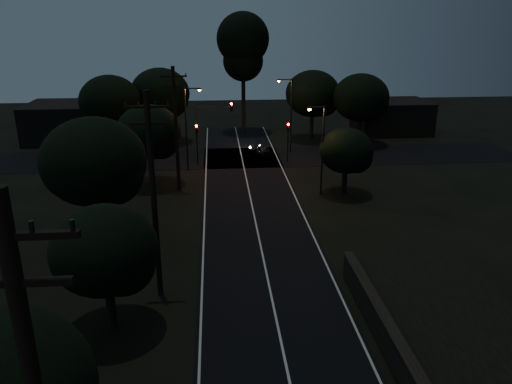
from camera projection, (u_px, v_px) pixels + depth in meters
road_surface at (249, 192)px, 42.86m from camera, size 60.00×70.00×0.03m
utility_pole_mid at (153, 195)px, 25.33m from camera, size 2.20×0.30×11.00m
utility_pole_far at (176, 128)px, 41.37m from camera, size 2.20×0.30×10.50m
tree_left_b at (108, 253)px, 22.83m from camera, size 4.94×4.94×6.28m
tree_left_c at (97, 164)px, 31.54m from camera, size 6.66×6.66×8.41m
tree_left_d at (151, 134)px, 43.25m from camera, size 5.62×5.62×7.13m
tree_far_nw at (162, 95)px, 57.88m from camera, size 6.83×6.83×8.65m
tree_far_w at (112, 102)px, 53.79m from camera, size 6.54×6.54×8.34m
tree_far_ne at (315, 95)px, 59.40m from camera, size 6.51×6.51×8.24m
tree_far_e at (363, 99)px, 57.01m from camera, size 6.41×6.41×8.13m
tree_right_a at (348, 152)px, 41.15m from camera, size 4.44×4.44×5.64m
tall_pine at (243, 46)px, 61.77m from camera, size 6.52×6.52×14.82m
building_left at (72, 121)px, 60.14m from camera, size 10.00×8.00×4.40m
building_right at (391, 116)px, 64.31m from camera, size 9.00×7.00×4.00m
signal_left at (197, 137)px, 49.87m from camera, size 0.28×0.35×4.10m
signal_right at (288, 135)px, 50.60m from camera, size 0.28×0.35×4.10m
signal_mast at (213, 122)px, 49.50m from camera, size 3.70×0.35×6.25m
streetlight_a at (188, 123)px, 47.34m from camera, size 1.66×0.26×8.00m
streetlight_b at (289, 110)px, 53.82m from camera, size 1.66×0.26×8.00m
streetlight_c at (321, 144)px, 40.81m from camera, size 1.46×0.26×7.50m
car at (261, 150)px, 53.95m from camera, size 2.36×3.48×1.10m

